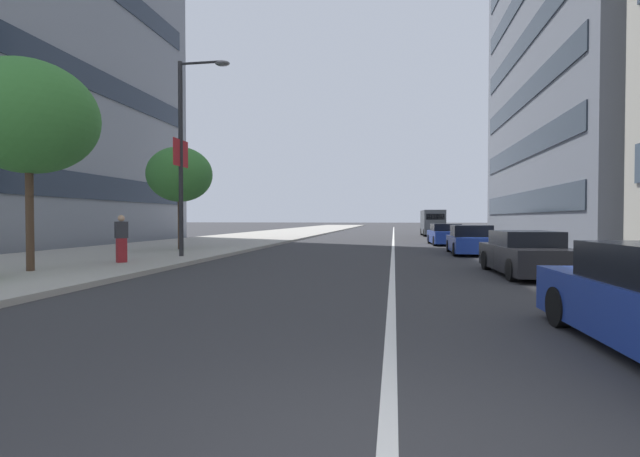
{
  "coord_description": "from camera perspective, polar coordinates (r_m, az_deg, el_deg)",
  "views": [
    {
      "loc": [
        -2.81,
        -0.04,
        1.69
      ],
      "look_at": [
        17.21,
        3.28,
        1.25
      ],
      "focal_mm": 25.1,
      "sensor_mm": 36.0,
      "label": 1
    }
  ],
  "objects": [
    {
      "name": "car_mid_block_traffic",
      "position": [
        30.1,
        15.65,
        -0.77
      ],
      "size": [
        4.33,
        2.01,
        1.37
      ],
      "rotation": [
        0.0,
        0.0,
        0.04
      ],
      "color": "navy",
      "rests_on": "ground"
    },
    {
      "name": "street_tree_mid_sidewalk",
      "position": [
        15.98,
        -33.16,
        11.78
      ],
      "size": [
        3.88,
        3.88,
        6.17
      ],
      "color": "#473323",
      "rests_on": "sidewalk_right_plaza"
    },
    {
      "name": "lane_centre_stripe",
      "position": [
        37.85,
        9.34,
        -1.32
      ],
      "size": [
        110.0,
        0.16,
        0.01
      ],
      "primitive_type": "cube",
      "color": "silver",
      "rests_on": "ground"
    },
    {
      "name": "sidewalk_right_plaza",
      "position": [
        35.0,
        -10.79,
        -1.42
      ],
      "size": [
        160.0,
        9.57,
        0.15
      ],
      "primitive_type": "cube",
      "color": "#A39E93",
      "rests_on": "ground"
    },
    {
      "name": "car_following_behind",
      "position": [
        14.7,
        24.71,
        -3.01
      ],
      "size": [
        4.31,
        1.94,
        1.32
      ],
      "rotation": [
        0.0,
        0.0,
        0.04
      ],
      "color": "black",
      "rests_on": "ground"
    },
    {
      "name": "delivery_van_ahead",
      "position": [
        45.39,
        14.15,
        0.78
      ],
      "size": [
        5.42,
        2.09,
        2.53
      ],
      "rotation": [
        0.0,
        0.0,
        0.01
      ],
      "color": "#4C5156",
      "rests_on": "ground"
    },
    {
      "name": "street_lamp_with_banners",
      "position": [
        19.43,
        -16.52,
        10.73
      ],
      "size": [
        1.26,
        2.22,
        7.98
      ],
      "color": "#232326",
      "rests_on": "sidewalk_right_plaza"
    },
    {
      "name": "car_approaching_light",
      "position": [
        22.46,
        18.63,
        -1.49
      ],
      "size": [
        4.23,
        1.96,
        1.39
      ],
      "rotation": [
        0.0,
        0.0,
        -0.02
      ],
      "color": "navy",
      "rests_on": "ground"
    },
    {
      "name": "street_tree_near_plaza_corner",
      "position": [
        23.73,
        -17.45,
        6.57
      ],
      "size": [
        3.24,
        3.24,
        5.15
      ],
      "color": "#473323",
      "rests_on": "sidewalk_right_plaza"
    },
    {
      "name": "pedestrian_on_plaza",
      "position": [
        17.21,
        -23.99,
        -1.17
      ],
      "size": [
        0.47,
        0.46,
        1.67
      ],
      "rotation": [
        0.0,
        0.0,
        4.0
      ],
      "color": "maroon",
      "rests_on": "sidewalk_right_plaza"
    }
  ]
}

